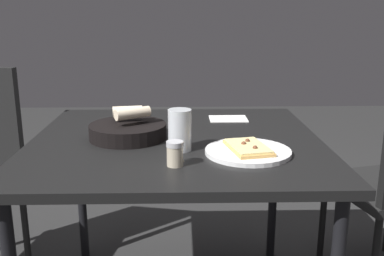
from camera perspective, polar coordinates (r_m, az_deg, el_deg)
The scene contains 6 objects.
dining_table at distance 1.63m, azimuth -2.04°, elevation -3.46°, with size 1.04×0.99×0.74m.
pizza_plate at distance 1.45m, azimuth 7.21°, elevation -2.89°, with size 0.28×0.28×0.04m.
bread_basket at distance 1.62m, azimuth -8.16°, elevation -0.22°, with size 0.28×0.28×0.11m.
beer_glass at distance 1.46m, azimuth -1.59°, elevation -0.47°, with size 0.08×0.08×0.14m.
pepper_shaker at distance 1.32m, azimuth -2.01°, elevation -3.48°, with size 0.05×0.05×0.08m.
napkin at distance 1.90m, azimuth 4.68°, elevation 1.19°, with size 0.16×0.12×0.00m.
Camera 1 is at (0.02, -1.55, 1.19)m, focal length 41.51 mm.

